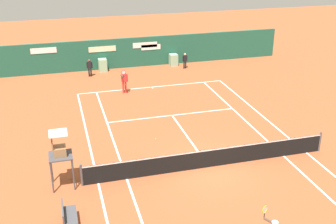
{
  "coord_description": "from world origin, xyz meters",
  "views": [
    {
      "loc": [
        -6.62,
        -16.39,
        10.42
      ],
      "look_at": [
        -0.6,
        5.18,
        0.8
      ],
      "focal_mm": 45.17,
      "sensor_mm": 36.0,
      "label": 1
    }
  ],
  "objects_px": {
    "ball_kid_right_post": "(90,67)",
    "player_bench": "(68,214)",
    "ball_kid_left_post": "(185,60)",
    "umpire_chair": "(60,153)",
    "tennis_ball_by_sideline": "(156,139)",
    "player_on_baseline": "(124,80)",
    "tennis_ball_mid_court": "(234,110)"
  },
  "relations": [
    {
      "from": "player_bench",
      "to": "ball_kid_left_post",
      "type": "height_order",
      "value": "ball_kid_left_post"
    },
    {
      "from": "player_bench",
      "to": "tennis_ball_mid_court",
      "type": "xyz_separation_m",
      "value": [
        10.75,
        8.73,
        -0.47
      ]
    },
    {
      "from": "tennis_ball_by_sideline",
      "to": "ball_kid_left_post",
      "type": "bearing_deg",
      "value": 65.41
    },
    {
      "from": "umpire_chair",
      "to": "player_on_baseline",
      "type": "height_order",
      "value": "umpire_chair"
    },
    {
      "from": "player_on_baseline",
      "to": "tennis_ball_by_sideline",
      "type": "distance_m",
      "value": 7.65
    },
    {
      "from": "umpire_chair",
      "to": "tennis_ball_mid_court",
      "type": "bearing_deg",
      "value": 118.57
    },
    {
      "from": "umpire_chair",
      "to": "player_bench",
      "type": "bearing_deg",
      "value": 1.22
    },
    {
      "from": "tennis_ball_mid_court",
      "to": "ball_kid_left_post",
      "type": "bearing_deg",
      "value": 91.99
    },
    {
      "from": "tennis_ball_by_sideline",
      "to": "ball_kid_right_post",
      "type": "bearing_deg",
      "value": 100.83
    },
    {
      "from": "ball_kid_right_post",
      "to": "tennis_ball_by_sideline",
      "type": "height_order",
      "value": "ball_kid_right_post"
    },
    {
      "from": "umpire_chair",
      "to": "ball_kid_right_post",
      "type": "height_order",
      "value": "umpire_chair"
    },
    {
      "from": "umpire_chair",
      "to": "tennis_ball_mid_court",
      "type": "xyz_separation_m",
      "value": [
        10.81,
        5.89,
        -1.64
      ]
    },
    {
      "from": "ball_kid_left_post",
      "to": "player_on_baseline",
      "type": "bearing_deg",
      "value": 30.39
    },
    {
      "from": "tennis_ball_by_sideline",
      "to": "umpire_chair",
      "type": "bearing_deg",
      "value": -147.11
    },
    {
      "from": "ball_kid_left_post",
      "to": "umpire_chair",
      "type": "bearing_deg",
      "value": 48.99
    },
    {
      "from": "ball_kid_left_post",
      "to": "player_bench",
      "type": "bearing_deg",
      "value": 53.59
    },
    {
      "from": "umpire_chair",
      "to": "tennis_ball_by_sideline",
      "type": "xyz_separation_m",
      "value": [
        5.05,
        3.26,
        -1.64
      ]
    },
    {
      "from": "umpire_chair",
      "to": "ball_kid_left_post",
      "type": "xyz_separation_m",
      "value": [
        10.49,
        15.16,
        -0.94
      ]
    },
    {
      "from": "player_on_baseline",
      "to": "ball_kid_left_post",
      "type": "height_order",
      "value": "player_on_baseline"
    },
    {
      "from": "umpire_chair",
      "to": "player_on_baseline",
      "type": "relative_size",
      "value": 1.43
    },
    {
      "from": "player_on_baseline",
      "to": "tennis_ball_mid_court",
      "type": "bearing_deg",
      "value": 129.75
    },
    {
      "from": "ball_kid_left_post",
      "to": "ball_kid_right_post",
      "type": "bearing_deg",
      "value": -6.32
    },
    {
      "from": "ball_kid_left_post",
      "to": "tennis_ball_mid_court",
      "type": "relative_size",
      "value": 18.82
    },
    {
      "from": "tennis_ball_by_sideline",
      "to": "player_bench",
      "type": "bearing_deg",
      "value": -129.22
    },
    {
      "from": "ball_kid_right_post",
      "to": "tennis_ball_by_sideline",
      "type": "bearing_deg",
      "value": 109.06
    },
    {
      "from": "player_on_baseline",
      "to": "ball_kid_left_post",
      "type": "distance_m",
      "value": 7.22
    },
    {
      "from": "ball_kid_right_post",
      "to": "player_bench",
      "type": "bearing_deg",
      "value": 89.66
    },
    {
      "from": "ball_kid_left_post",
      "to": "tennis_ball_by_sideline",
      "type": "relative_size",
      "value": 18.82
    },
    {
      "from": "player_bench",
      "to": "tennis_ball_by_sideline",
      "type": "xyz_separation_m",
      "value": [
        4.99,
        6.11,
        -0.47
      ]
    },
    {
      "from": "ball_kid_left_post",
      "to": "tennis_ball_by_sideline",
      "type": "height_order",
      "value": "ball_kid_left_post"
    },
    {
      "from": "umpire_chair",
      "to": "tennis_ball_by_sideline",
      "type": "relative_size",
      "value": 38.59
    },
    {
      "from": "umpire_chair",
      "to": "tennis_ball_mid_court",
      "type": "height_order",
      "value": "umpire_chair"
    }
  ]
}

